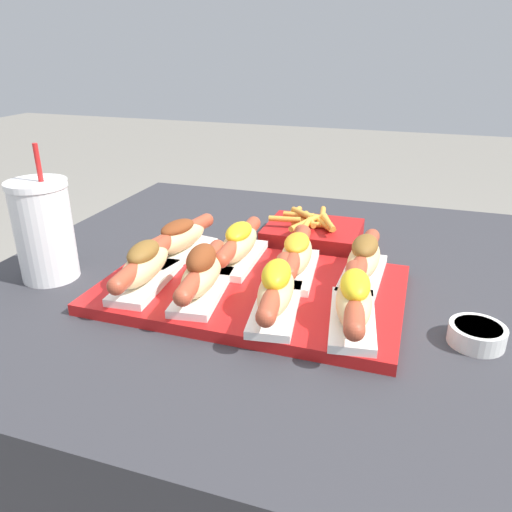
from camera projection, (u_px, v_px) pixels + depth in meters
The scene contains 13 objects.
patio_table at pixel (288, 427), 1.01m from camera, with size 1.04×0.94×0.69m.
serving_tray at pixel (252, 289), 0.79m from camera, with size 0.47×0.30×0.02m.
hot_dog_0 at pixel (145, 265), 0.77m from camera, with size 0.07×0.20×0.07m.
hot_dog_1 at pixel (202, 273), 0.74m from camera, with size 0.08×0.20×0.08m.
hot_dog_2 at pixel (276, 290), 0.70m from camera, with size 0.08×0.20×0.08m.
hot_dog_3 at pixel (354, 300), 0.67m from camera, with size 0.08×0.20×0.07m.
hot_dog_4 at pixel (178, 239), 0.88m from camera, with size 0.09×0.20×0.07m.
hot_dog_5 at pixel (239, 244), 0.86m from camera, with size 0.07×0.20×0.07m.
hot_dog_6 at pixel (296, 255), 0.81m from camera, with size 0.08×0.20×0.07m.
hot_dog_7 at pixel (364, 259), 0.80m from camera, with size 0.06×0.20×0.07m.
sauce_bowl at pixel (477, 334), 0.66m from camera, with size 0.07×0.07×0.03m.
drink_cup at pixel (44, 230), 0.82m from camera, with size 0.10×0.10×0.23m.
fries_basket at pixel (313, 232), 1.00m from camera, with size 0.18×0.16×0.06m.
Camera 1 is at (0.19, -0.77, 1.06)m, focal length 35.00 mm.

